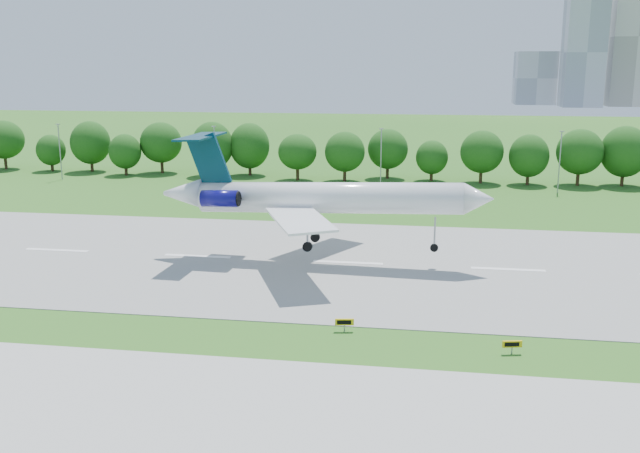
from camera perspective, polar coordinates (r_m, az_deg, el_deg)
The scene contains 11 objects.
ground at distance 67.84m, azimuth 16.88°, elevation -9.26°, with size 600.00×600.00×0.00m, color #225717.
runway at distance 91.33m, azimuth 14.82°, elevation -3.36°, with size 400.00×45.00×0.08m, color gray.
taxiway at distance 51.79m, azimuth 19.60°, elevation -16.67°, with size 400.00×23.00×0.08m, color #ADADA8.
tree_line at distance 155.75m, azimuth 12.56°, elevation 5.70°, with size 288.40×8.40×10.40m.
light_poles at distance 145.68m, azimuth 11.81°, elevation 5.31°, with size 175.90×0.25×12.19m.
skyline at distance 466.12m, azimuth 23.17°, elevation 12.60°, with size 127.00×52.00×80.00m.
airliner at distance 90.12m, azimuth -0.63°, elevation 2.43°, with size 42.55×31.05×14.41m.
taxi_sign_left at distance 65.56m, azimuth 15.12°, elevation -9.08°, with size 1.75×0.56×1.23m.
taxi_sign_centre at distance 68.38m, azimuth 1.97°, elevation -7.66°, with size 1.81×0.49×1.26m.
service_vehicle_a at distance 153.84m, azimuth -8.42°, elevation 3.71°, with size 1.45×4.16×1.37m, color silver.
service_vehicle_b at distance 143.83m, azimuth 8.95°, elevation 3.05°, with size 1.60×3.99×1.36m, color white.
Camera 1 is at (-9.90, -62.30, 24.98)m, focal length 40.00 mm.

